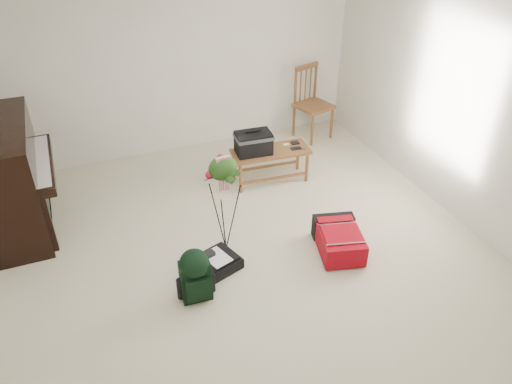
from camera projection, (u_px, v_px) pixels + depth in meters
name	position (u px, v px, depth m)	size (l,w,h in m)	color
floor	(254.00, 262.00, 5.23)	(5.00, 5.50, 0.01)	beige
ceiling	(253.00, 18.00, 3.85)	(5.00, 5.50, 0.01)	white
wall_back	(178.00, 64.00, 6.67)	(5.00, 0.04, 2.50)	white
wall_right	(472.00, 116.00, 5.31)	(0.04, 5.50, 2.50)	white
piano	(15.00, 180.00, 5.46)	(0.71, 1.50, 1.25)	black
bench	(259.00, 146.00, 6.24)	(1.02, 0.47, 0.77)	brown
dining_chair	(313.00, 103.00, 7.37)	(0.58, 0.58, 1.08)	brown
red_suitcase	(337.00, 237.00, 5.35)	(0.58, 0.74, 0.28)	#AC0717
black_duffel	(214.00, 263.00, 5.11)	(0.58, 0.52, 0.20)	black
green_backpack	(195.00, 273.00, 4.64)	(0.30, 0.28, 0.57)	black
flower_stand	(224.00, 205.00, 5.09)	(0.39, 0.39, 1.18)	black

